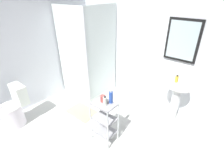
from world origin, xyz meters
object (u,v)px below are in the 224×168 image
object	(u,v)px
shower_stall	(89,75)
toilet	(14,110)
rinse_cup	(103,99)
bath_mat	(82,112)
pedestal_sink	(177,94)
shampoo_bottle_blue	(111,97)
storage_cart	(104,119)
hand_soap_bottle	(177,79)
lotion_bottle_white	(105,101)

from	to	relation	value
shower_stall	toilet	bearing A→B (deg)	-99.00
rinse_cup	bath_mat	size ratio (longest dim) A/B	0.17
pedestal_sink	toilet	bearing A→B (deg)	-138.67
shower_stall	shampoo_bottle_blue	distance (m)	1.62
storage_cart	shampoo_bottle_blue	bearing A→B (deg)	52.67
shower_stall	rinse_cup	world-z (taller)	shower_stall
storage_cart	toilet	bearing A→B (deg)	-153.91
pedestal_sink	hand_soap_bottle	size ratio (longest dim) A/B	5.91
shampoo_bottle_blue	rinse_cup	size ratio (longest dim) A/B	2.26
pedestal_sink	toilet	xyz separation A→B (m)	(-2.23, -1.96, -0.26)
shower_stall	toilet	xyz separation A→B (m)	(-0.26, -1.66, -0.15)
shower_stall	bath_mat	xyz separation A→B (m)	(0.44, -0.68, -0.45)
pedestal_sink	rinse_cup	size ratio (longest dim) A/B	7.83
pedestal_sink	bath_mat	distance (m)	1.90
shampoo_bottle_blue	bath_mat	xyz separation A→B (m)	(-0.90, 0.14, -0.83)
pedestal_sink	storage_cart	xyz separation A→B (m)	(-0.69, -1.21, -0.14)
storage_cart	bath_mat	distance (m)	0.97
bath_mat	storage_cart	bearing A→B (deg)	-15.38
hand_soap_bottle	pedestal_sink	bearing A→B (deg)	-5.28
shower_stall	shampoo_bottle_blue	size ratio (longest dim) A/B	8.56
pedestal_sink	shampoo_bottle_blue	bearing A→B (deg)	-119.14
bath_mat	toilet	bearing A→B (deg)	-125.68
storage_cart	rinse_cup	distance (m)	0.36
storage_cart	pedestal_sink	bearing A→B (deg)	60.23
lotion_bottle_white	shampoo_bottle_blue	xyz separation A→B (m)	(0.03, 0.10, 0.03)
shower_stall	storage_cart	world-z (taller)	shower_stall
toilet	rinse_cup	xyz separation A→B (m)	(1.50, 0.79, 0.48)
storage_cart	rinse_cup	bearing A→B (deg)	144.75
rinse_cup	bath_mat	world-z (taller)	rinse_cup
toilet	bath_mat	xyz separation A→B (m)	(0.71, 0.98, -0.31)
hand_soap_bottle	lotion_bottle_white	world-z (taller)	hand_soap_bottle
pedestal_sink	lotion_bottle_white	size ratio (longest dim) A/B	5.14
pedestal_sink	shampoo_bottle_blue	xyz separation A→B (m)	(-0.63, -1.12, 0.26)
toilet	shampoo_bottle_blue	xyz separation A→B (m)	(1.61, 0.84, 0.53)
hand_soap_bottle	lotion_bottle_white	xyz separation A→B (m)	(-0.59, -1.23, -0.06)
shower_stall	toilet	distance (m)	1.69
shower_stall	pedestal_sink	world-z (taller)	shower_stall
hand_soap_bottle	storage_cart	bearing A→B (deg)	-117.43
toilet	storage_cart	distance (m)	1.72
shower_stall	bath_mat	distance (m)	0.93
toilet	lotion_bottle_white	world-z (taller)	lotion_bottle_white
storage_cart	hand_soap_bottle	bearing A→B (deg)	62.57
pedestal_sink	shampoo_bottle_blue	world-z (taller)	shampoo_bottle_blue
shower_stall	lotion_bottle_white	distance (m)	1.65
storage_cart	lotion_bottle_white	xyz separation A→B (m)	(0.04, -0.02, 0.37)
pedestal_sink	toilet	world-z (taller)	pedestal_sink
shower_stall	hand_soap_bottle	size ratio (longest dim) A/B	14.60
bath_mat	shampoo_bottle_blue	bearing A→B (deg)	-9.10
hand_soap_bottle	rinse_cup	world-z (taller)	hand_soap_bottle
pedestal_sink	shampoo_bottle_blue	size ratio (longest dim) A/B	3.47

